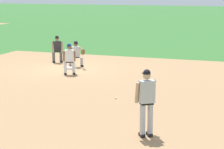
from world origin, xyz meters
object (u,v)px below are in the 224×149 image
at_px(first_base_bag, 69,68).
at_px(umpire, 57,48).
at_px(pitcher, 147,99).
at_px(baserunner, 69,58).
at_px(baseball, 116,98).
at_px(first_baseman, 76,53).

relative_size(first_base_bag, umpire, 0.26).
height_order(first_base_bag, pitcher, pitcher).
relative_size(pitcher, baserunner, 1.27).
bearing_deg(first_base_bag, umpire, 41.50).
distance_m(first_base_bag, baseball, 6.41).
xyz_separation_m(baseball, baserunner, (3.62, 3.49, 0.76)).
bearing_deg(first_base_bag, baserunner, -153.32).
relative_size(baseball, umpire, 0.05).
xyz_separation_m(first_baseman, baserunner, (-1.89, -0.47, 0.06)).
distance_m(baseball, pitcher, 4.26).
relative_size(pitcher, umpire, 1.27).
bearing_deg(umpire, baserunner, -144.54).
relative_size(baseball, pitcher, 0.04).
height_order(first_base_bag, baseball, first_base_bag).
distance_m(first_base_bag, baserunner, 1.61).
bearing_deg(pitcher, umpire, 37.16).
bearing_deg(umpire, baseball, -139.50).
bearing_deg(baserunner, first_base_bag, 26.68).
height_order(first_baseman, baserunner, baserunner).
bearing_deg(first_baseman, pitcher, -146.31).
height_order(baseball, umpire, umpire).
height_order(pitcher, baserunner, pitcher).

